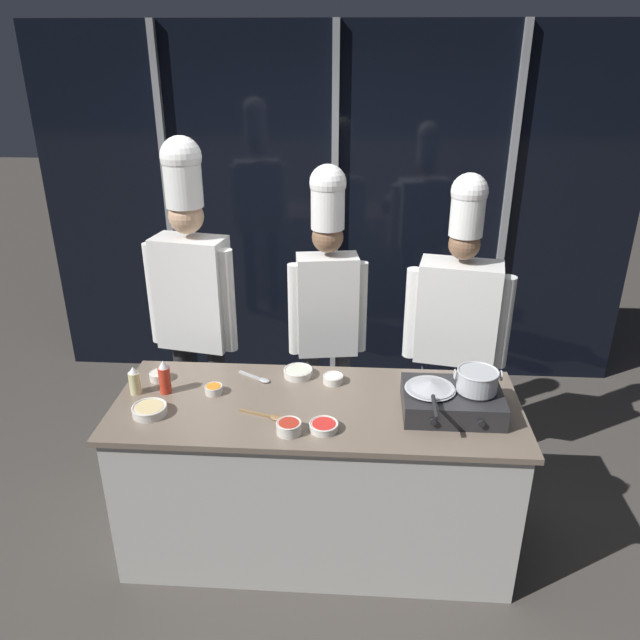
% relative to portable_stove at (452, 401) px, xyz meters
% --- Properties ---
extents(ground_plane, '(24.00, 24.00, 0.00)m').
position_rel_portable_stove_xyz_m(ground_plane, '(-0.67, 0.03, -0.95)').
color(ground_plane, '#47423D').
extents(window_wall_back, '(4.50, 0.09, 2.70)m').
position_rel_portable_stove_xyz_m(window_wall_back, '(-0.67, 2.02, 0.40)').
color(window_wall_back, black).
rests_on(window_wall_back, ground_plane).
extents(demo_counter, '(2.05, 0.79, 0.89)m').
position_rel_portable_stove_xyz_m(demo_counter, '(-0.67, 0.03, -0.50)').
color(demo_counter, beige).
rests_on(demo_counter, ground_plane).
extents(portable_stove, '(0.48, 0.37, 0.13)m').
position_rel_portable_stove_xyz_m(portable_stove, '(0.00, 0.00, 0.00)').
color(portable_stove, '#28282B').
rests_on(portable_stove, demo_counter).
extents(frying_pan, '(0.25, 0.43, 0.04)m').
position_rel_portable_stove_xyz_m(frying_pan, '(-0.11, -0.01, 0.08)').
color(frying_pan, '#ADAFB5').
rests_on(frying_pan, portable_stove).
extents(stock_pot, '(0.23, 0.20, 0.11)m').
position_rel_portable_stove_xyz_m(stock_pot, '(0.11, 0.00, 0.12)').
color(stock_pot, '#B7BABF').
rests_on(stock_pot, portable_stove).
extents(squeeze_bottle_chili, '(0.06, 0.06, 0.18)m').
position_rel_portable_stove_xyz_m(squeeze_bottle_chili, '(-1.46, 0.09, 0.03)').
color(squeeze_bottle_chili, red).
rests_on(squeeze_bottle_chili, demo_counter).
extents(squeeze_bottle_oil, '(0.06, 0.06, 0.15)m').
position_rel_portable_stove_xyz_m(squeeze_bottle_oil, '(-1.61, 0.07, 0.01)').
color(squeeze_bottle_oil, beige).
rests_on(squeeze_bottle_oil, demo_counter).
extents(prep_bowl_ginger, '(0.17, 0.17, 0.05)m').
position_rel_portable_stove_xyz_m(prep_bowl_ginger, '(-1.47, -0.12, -0.03)').
color(prep_bowl_ginger, silver).
rests_on(prep_bowl_ginger, demo_counter).
extents(prep_bowl_carrots, '(0.09, 0.09, 0.04)m').
position_rel_portable_stove_xyz_m(prep_bowl_carrots, '(-1.21, 0.10, -0.03)').
color(prep_bowl_carrots, silver).
rests_on(prep_bowl_carrots, demo_counter).
extents(prep_bowl_chili_flakes, '(0.12, 0.12, 0.06)m').
position_rel_portable_stove_xyz_m(prep_bowl_chili_flakes, '(-0.78, -0.24, -0.03)').
color(prep_bowl_chili_flakes, silver).
rests_on(prep_bowl_chili_flakes, demo_counter).
extents(prep_bowl_bell_pepper, '(0.14, 0.14, 0.04)m').
position_rel_portable_stove_xyz_m(prep_bowl_bell_pepper, '(-0.62, -0.20, -0.04)').
color(prep_bowl_bell_pepper, silver).
rests_on(prep_bowl_bell_pepper, demo_counter).
extents(prep_bowl_onion, '(0.10, 0.10, 0.04)m').
position_rel_portable_stove_xyz_m(prep_bowl_onion, '(-1.53, 0.22, -0.03)').
color(prep_bowl_onion, silver).
rests_on(prep_bowl_onion, demo_counter).
extents(prep_bowl_bean_sprouts, '(0.16, 0.16, 0.04)m').
position_rel_portable_stove_xyz_m(prep_bowl_bean_sprouts, '(-0.79, 0.30, -0.04)').
color(prep_bowl_bean_sprouts, silver).
rests_on(prep_bowl_bean_sprouts, demo_counter).
extents(prep_bowl_rice, '(0.11, 0.11, 0.04)m').
position_rel_portable_stove_xyz_m(prep_bowl_rice, '(-0.59, 0.25, -0.03)').
color(prep_bowl_rice, silver).
rests_on(prep_bowl_rice, demo_counter).
extents(serving_spoon_slotted, '(0.20, 0.14, 0.02)m').
position_rel_portable_stove_xyz_m(serving_spoon_slotted, '(-0.99, 0.25, -0.05)').
color(serving_spoon_slotted, '#B2B5BA').
rests_on(serving_spoon_slotted, demo_counter).
extents(serving_spoon_solid, '(0.24, 0.11, 0.02)m').
position_rel_portable_stove_xyz_m(serving_spoon_solid, '(-0.88, -0.12, -0.05)').
color(serving_spoon_solid, olive).
rests_on(serving_spoon_solid, demo_counter).
extents(chef_head, '(0.55, 0.29, 2.09)m').
position_rel_portable_stove_xyz_m(chef_head, '(-1.46, 0.74, 0.28)').
color(chef_head, '#232326').
rests_on(chef_head, ground_plane).
extents(chef_sous, '(0.48, 0.24, 1.93)m').
position_rel_portable_stove_xyz_m(chef_sous, '(-0.66, 0.84, 0.20)').
color(chef_sous, '#4C4C51').
rests_on(chef_sous, ground_plane).
extents(chef_line, '(0.62, 0.33, 1.90)m').
position_rel_portable_stove_xyz_m(chef_line, '(0.13, 0.82, 0.11)').
color(chef_line, '#2D3856').
rests_on(chef_line, ground_plane).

